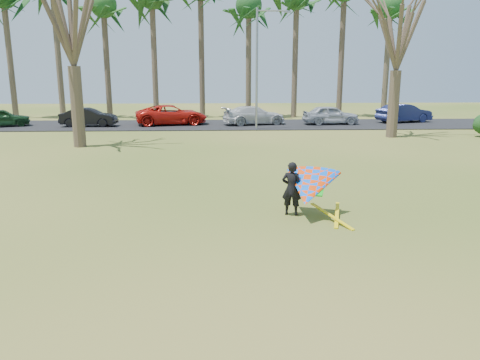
{
  "coord_description": "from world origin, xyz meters",
  "views": [
    {
      "loc": [
        -0.53,
        -10.13,
        3.92
      ],
      "look_at": [
        0.0,
        2.0,
        1.1
      ],
      "focal_mm": 35.0,
      "sensor_mm": 36.0,
      "label": 1
    }
  ],
  "objects_px": {
    "car_0": "(1,118)",
    "car_1": "(89,117)",
    "kite_flyer": "(308,188)",
    "car_2": "(172,115)",
    "car_4": "(331,115)",
    "car_5": "(404,113)",
    "streetlight": "(259,63)",
    "bare_tree_right": "(399,25)",
    "bare_tree_left": "(70,10)",
    "car_3": "(254,115)"
  },
  "relations": [
    {
      "from": "car_0",
      "to": "streetlight",
      "type": "bearing_deg",
      "value": -121.18
    },
    {
      "from": "bare_tree_left",
      "to": "car_2",
      "type": "distance_m",
      "value": 12.33
    },
    {
      "from": "car_5",
      "to": "kite_flyer",
      "type": "distance_m",
      "value": 26.6
    },
    {
      "from": "bare_tree_left",
      "to": "kite_flyer",
      "type": "relative_size",
      "value": 4.06
    },
    {
      "from": "car_1",
      "to": "car_3",
      "type": "relative_size",
      "value": 0.85
    },
    {
      "from": "car_0",
      "to": "car_3",
      "type": "relative_size",
      "value": 0.81
    },
    {
      "from": "bare_tree_left",
      "to": "car_5",
      "type": "relative_size",
      "value": 2.24
    },
    {
      "from": "bare_tree_left",
      "to": "streetlight",
      "type": "xyz_separation_m",
      "value": [
        10.16,
        7.0,
        -2.45
      ]
    },
    {
      "from": "bare_tree_left",
      "to": "car_0",
      "type": "relative_size",
      "value": 2.57
    },
    {
      "from": "car_1",
      "to": "kite_flyer",
      "type": "relative_size",
      "value": 1.66
    },
    {
      "from": "bare_tree_left",
      "to": "kite_flyer",
      "type": "xyz_separation_m",
      "value": [
        9.86,
        -12.88,
        -6.08
      ]
    },
    {
      "from": "streetlight",
      "to": "car_5",
      "type": "relative_size",
      "value": 1.85
    },
    {
      "from": "car_2",
      "to": "bare_tree_left",
      "type": "bearing_deg",
      "value": 146.84
    },
    {
      "from": "kite_flyer",
      "to": "car_1",
      "type": "bearing_deg",
      "value": 118.22
    },
    {
      "from": "car_2",
      "to": "car_4",
      "type": "relative_size",
      "value": 1.27
    },
    {
      "from": "car_0",
      "to": "car_1",
      "type": "xyz_separation_m",
      "value": [
        6.21,
        -0.06,
        0.01
      ]
    },
    {
      "from": "bare_tree_right",
      "to": "car_2",
      "type": "xyz_separation_m",
      "value": [
        -14.09,
        6.96,
        -5.78
      ]
    },
    {
      "from": "streetlight",
      "to": "kite_flyer",
      "type": "distance_m",
      "value": 20.21
    },
    {
      "from": "car_4",
      "to": "car_0",
      "type": "bearing_deg",
      "value": 87.12
    },
    {
      "from": "bare_tree_left",
      "to": "kite_flyer",
      "type": "distance_m",
      "value": 17.32
    },
    {
      "from": "streetlight",
      "to": "car_0",
      "type": "bearing_deg",
      "value": 173.17
    },
    {
      "from": "car_3",
      "to": "car_4",
      "type": "relative_size",
      "value": 1.13
    },
    {
      "from": "bare_tree_right",
      "to": "kite_flyer",
      "type": "height_order",
      "value": "bare_tree_right"
    },
    {
      "from": "kite_flyer",
      "to": "bare_tree_right",
      "type": "bearing_deg",
      "value": 62.87
    },
    {
      "from": "car_2",
      "to": "car_5",
      "type": "relative_size",
      "value": 1.21
    },
    {
      "from": "bare_tree_right",
      "to": "car_2",
      "type": "relative_size",
      "value": 1.75
    },
    {
      "from": "car_5",
      "to": "kite_flyer",
      "type": "bearing_deg",
      "value": 136.24
    },
    {
      "from": "car_2",
      "to": "kite_flyer",
      "type": "bearing_deg",
      "value": -177.12
    },
    {
      "from": "car_2",
      "to": "car_4",
      "type": "distance_m",
      "value": 11.89
    },
    {
      "from": "bare_tree_right",
      "to": "kite_flyer",
      "type": "xyz_separation_m",
      "value": [
        -8.14,
        -15.88,
        -5.73
      ]
    },
    {
      "from": "car_1",
      "to": "car_2",
      "type": "relative_size",
      "value": 0.75
    },
    {
      "from": "car_0",
      "to": "car_5",
      "type": "bearing_deg",
      "value": -111.15
    },
    {
      "from": "car_3",
      "to": "car_4",
      "type": "bearing_deg",
      "value": -106.06
    },
    {
      "from": "car_0",
      "to": "car_3",
      "type": "bearing_deg",
      "value": -112.4
    },
    {
      "from": "car_0",
      "to": "car_2",
      "type": "height_order",
      "value": "car_2"
    },
    {
      "from": "bare_tree_right",
      "to": "car_4",
      "type": "distance_m",
      "value": 9.16
    },
    {
      "from": "kite_flyer",
      "to": "car_5",
      "type": "bearing_deg",
      "value": 63.25
    },
    {
      "from": "car_0",
      "to": "car_4",
      "type": "height_order",
      "value": "car_4"
    },
    {
      "from": "car_0",
      "to": "car_5",
      "type": "distance_m",
      "value": 30.04
    },
    {
      "from": "car_0",
      "to": "car_4",
      "type": "xyz_separation_m",
      "value": [
        23.95,
        0.54,
        0.06
      ]
    },
    {
      "from": "bare_tree_right",
      "to": "car_1",
      "type": "xyz_separation_m",
      "value": [
        -19.95,
        6.13,
        -5.85
      ]
    },
    {
      "from": "streetlight",
      "to": "car_0",
      "type": "distance_m",
      "value": 18.83
    },
    {
      "from": "streetlight",
      "to": "car_0",
      "type": "xyz_separation_m",
      "value": [
        -18.32,
        2.19,
        -3.76
      ]
    },
    {
      "from": "car_0",
      "to": "car_2",
      "type": "relative_size",
      "value": 0.72
    },
    {
      "from": "car_2",
      "to": "car_5",
      "type": "distance_m",
      "value": 17.95
    },
    {
      "from": "bare_tree_right",
      "to": "kite_flyer",
      "type": "bearing_deg",
      "value": -117.13
    },
    {
      "from": "bare_tree_left",
      "to": "bare_tree_right",
      "type": "distance_m",
      "value": 18.25
    },
    {
      "from": "streetlight",
      "to": "bare_tree_left",
      "type": "bearing_deg",
      "value": -145.43
    },
    {
      "from": "streetlight",
      "to": "car_4",
      "type": "xyz_separation_m",
      "value": [
        5.64,
        2.73,
        -3.7
      ]
    },
    {
      "from": "bare_tree_right",
      "to": "car_4",
      "type": "xyz_separation_m",
      "value": [
        -2.2,
        6.73,
        -5.8
      ]
    }
  ]
}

